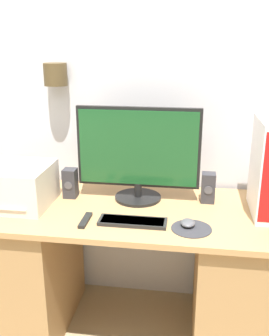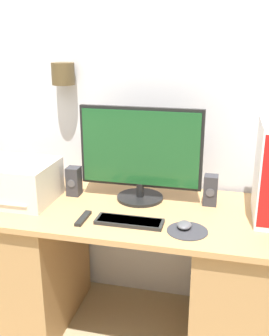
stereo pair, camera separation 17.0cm
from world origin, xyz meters
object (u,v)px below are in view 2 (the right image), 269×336
at_px(monitor, 140,152).
at_px(remote_control, 83,218).
at_px(keyboard, 129,221).
at_px(speaker_right, 211,190).
at_px(mouse, 184,225).
at_px(printer, 18,182).
at_px(speaker_left, 74,181).

height_order(monitor, remote_control, monitor).
relative_size(monitor, keyboard, 2.02).
xyz_separation_m(speaker_right, remote_control, (-0.60, -0.34, -0.07)).
height_order(monitor, keyboard, monitor).
bearing_deg(keyboard, remote_control, -176.11).
height_order(keyboard, speaker_right, speaker_right).
relative_size(monitor, mouse, 7.65).
bearing_deg(printer, monitor, 14.83).
height_order(mouse, printer, printer).
bearing_deg(monitor, speaker_left, -175.36).
relative_size(monitor, speaker_left, 4.06).
relative_size(keyboard, speaker_right, 2.01).
distance_m(speaker_left, remote_control, 0.35).
height_order(keyboard, remote_control, keyboard).
bearing_deg(keyboard, printer, 167.99).
height_order(mouse, speaker_left, speaker_left).
height_order(monitor, speaker_left, monitor).
height_order(monitor, mouse, monitor).
bearing_deg(mouse, speaker_right, 72.36).
distance_m(monitor, speaker_left, 0.43).
height_order(keyboard, printer, printer).
bearing_deg(printer, speaker_left, 27.68).
relative_size(speaker_right, remote_control, 1.04).
height_order(monitor, speaker_right, monitor).
height_order(speaker_right, remote_control, speaker_right).
bearing_deg(monitor, speaker_right, 1.72).
bearing_deg(remote_control, printer, 160.05).
bearing_deg(remote_control, keyboard, 3.89).
bearing_deg(speaker_left, keyboard, -35.41).
bearing_deg(mouse, printer, 171.76).
relative_size(printer, speaker_left, 2.39).
distance_m(mouse, speaker_left, 0.72).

